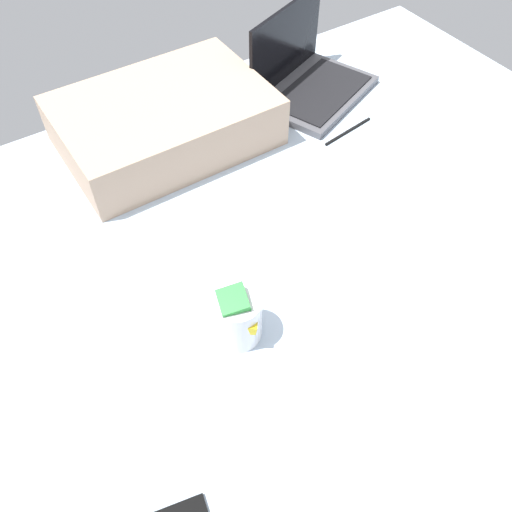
# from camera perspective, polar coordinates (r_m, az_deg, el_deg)

# --- Properties ---
(bed_mattress) EXTENTS (1.80, 1.40, 0.18)m
(bed_mattress) POSITION_cam_1_polar(r_m,az_deg,el_deg) (1.27, 5.99, -0.63)
(bed_mattress) COLOR silver
(bed_mattress) RESTS_ON ground
(laptop) EXTENTS (0.39, 0.33, 0.23)m
(laptop) POSITION_cam_1_polar(r_m,az_deg,el_deg) (1.60, 5.57, 18.34)
(laptop) COLOR #4C4C51
(laptop) RESTS_ON bed_mattress
(snack_cup) EXTENTS (0.09, 0.10, 0.14)m
(snack_cup) POSITION_cam_1_polar(r_m,az_deg,el_deg) (1.00, -1.96, -6.50)
(snack_cup) COLOR silver
(snack_cup) RESTS_ON bed_mattress
(pillow) EXTENTS (0.52, 0.36, 0.13)m
(pillow) POSITION_cam_1_polar(r_m,az_deg,el_deg) (1.42, -9.73, 14.06)
(pillow) COLOR tan
(pillow) RESTS_ON bed_mattress
(charger_cable) EXTENTS (0.17, 0.03, 0.01)m
(charger_cable) POSITION_cam_1_polar(r_m,az_deg,el_deg) (1.48, 9.82, 12.99)
(charger_cable) COLOR black
(charger_cable) RESTS_ON bed_mattress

